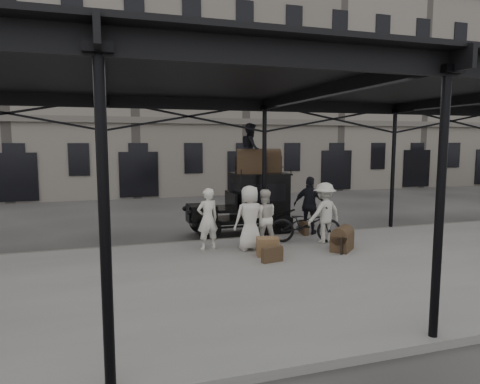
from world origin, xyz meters
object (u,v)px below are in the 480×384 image
object	(u,v)px
bicycle	(306,224)
steamer_trunk_platform	(342,240)
taxi	(251,200)
steamer_trunk_roof_near	(251,163)
porter_official	(310,205)
porter_left	(208,219)

from	to	relation	value
bicycle	steamer_trunk_platform	bearing A→B (deg)	-136.68
taxi	steamer_trunk_roof_near	xyz separation A→B (m)	(-0.08, -0.25, 1.33)
porter_official	steamer_trunk_platform	distance (m)	2.42
porter_official	steamer_trunk_roof_near	xyz separation A→B (m)	(-1.78, 1.01, 1.41)
steamer_trunk_roof_near	steamer_trunk_platform	size ratio (longest dim) A/B	1.20
taxi	porter_official	xyz separation A→B (m)	(1.70, -1.26, -0.07)
porter_left	steamer_trunk_platform	bearing A→B (deg)	148.79
taxi	steamer_trunk_roof_near	bearing A→B (deg)	-108.07
taxi	steamer_trunk_platform	xyz separation A→B (m)	(1.58, -3.57, -0.76)
steamer_trunk_platform	taxi	bearing A→B (deg)	70.45
porter_left	bicycle	world-z (taller)	porter_left
steamer_trunk_roof_near	bicycle	bearing A→B (deg)	-45.85
bicycle	steamer_trunk_platform	distance (m)	1.38
porter_official	steamer_trunk_roof_near	distance (m)	2.48
steamer_trunk_roof_near	porter_left	bearing A→B (deg)	-118.02
bicycle	steamer_trunk_platform	xyz separation A→B (m)	(0.57, -1.23, -0.28)
taxi	porter_official	bearing A→B (deg)	-36.44
porter_official	taxi	bearing A→B (deg)	7.42
porter_official	bicycle	bearing A→B (deg)	101.39
porter_left	bicycle	distance (m)	3.12
steamer_trunk_roof_near	steamer_trunk_platform	xyz separation A→B (m)	(1.66, -3.32, -2.09)
steamer_trunk_platform	porter_left	bearing A→B (deg)	117.29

